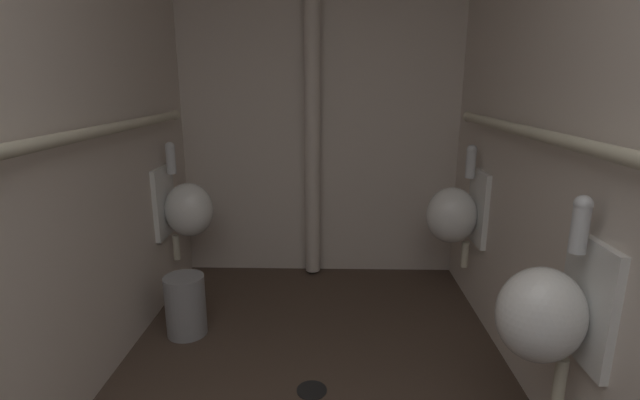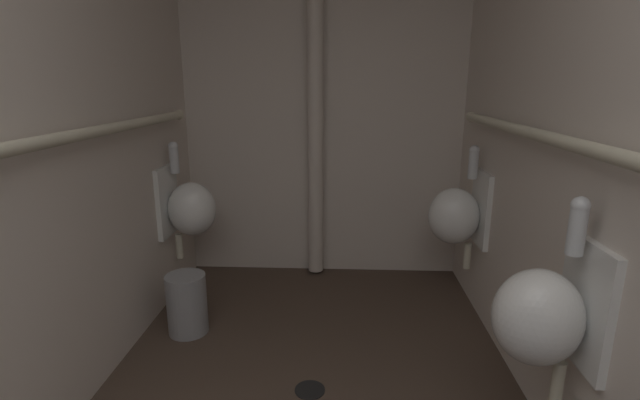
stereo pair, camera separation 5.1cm
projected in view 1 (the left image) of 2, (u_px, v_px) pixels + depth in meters
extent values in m
cube|color=beige|center=(628.00, 116.00, 1.42)|extent=(0.06, 3.66, 2.55)
cube|color=beige|center=(320.00, 97.00, 3.19)|extent=(2.07, 0.06, 2.55)
ellipsoid|color=white|center=(189.00, 210.00, 2.87)|extent=(0.30, 0.26, 0.34)
cube|color=white|center=(164.00, 202.00, 2.86)|extent=(0.03, 0.30, 0.44)
cylinder|color=silver|center=(171.00, 161.00, 2.79)|extent=(0.06, 0.06, 0.16)
sphere|color=silver|center=(170.00, 147.00, 2.77)|extent=(0.06, 0.06, 0.06)
cylinder|color=beige|center=(177.00, 247.00, 2.93)|extent=(0.04, 0.04, 0.16)
ellipsoid|color=white|center=(540.00, 315.00, 1.57)|extent=(0.30, 0.26, 0.34)
cube|color=white|center=(588.00, 302.00, 1.56)|extent=(0.03, 0.30, 0.44)
cylinder|color=silver|center=(580.00, 229.00, 1.49)|extent=(0.06, 0.06, 0.16)
sphere|color=silver|center=(583.00, 204.00, 1.47)|extent=(0.06, 0.06, 0.06)
cylinder|color=beige|center=(560.00, 379.00, 1.63)|extent=(0.04, 0.04, 0.16)
ellipsoid|color=white|center=(451.00, 215.00, 2.75)|extent=(0.30, 0.26, 0.34)
cube|color=white|center=(478.00, 207.00, 2.73)|extent=(0.03, 0.30, 0.44)
cylinder|color=silver|center=(471.00, 164.00, 2.67)|extent=(0.06, 0.06, 0.16)
sphere|color=silver|center=(472.00, 150.00, 2.65)|extent=(0.06, 0.06, 0.06)
cylinder|color=beige|center=(465.00, 254.00, 2.81)|extent=(0.04, 0.04, 0.16)
cylinder|color=beige|center=(33.00, 145.00, 1.53)|extent=(0.05, 2.86, 0.05)
sphere|color=beige|center=(175.00, 115.00, 2.92)|extent=(0.06, 0.06, 0.06)
cylinder|color=beige|center=(594.00, 149.00, 1.45)|extent=(0.05, 2.79, 0.05)
sphere|color=beige|center=(468.00, 117.00, 2.80)|extent=(0.06, 0.06, 0.06)
cylinder|color=beige|center=(312.00, 97.00, 3.09)|extent=(0.11, 0.11, 2.50)
cylinder|color=black|center=(311.00, 390.00, 2.11)|extent=(0.14, 0.14, 0.01)
cylinder|color=gray|center=(186.00, 305.00, 2.55)|extent=(0.22, 0.22, 0.34)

